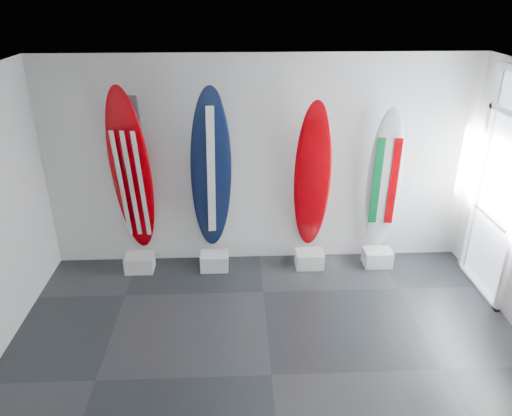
{
  "coord_description": "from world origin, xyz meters",
  "views": [
    {
      "loc": [
        -0.34,
        -3.95,
        3.78
      ],
      "look_at": [
        -0.1,
        1.4,
        1.32
      ],
      "focal_mm": 34.13,
      "sensor_mm": 36.0,
      "label": 1
    }
  ],
  "objects_px": {
    "surfboard_swiss": "(312,178)",
    "surfboard_italy": "(384,181)",
    "surfboard_usa": "(131,173)",
    "surfboard_navy": "(211,173)"
  },
  "relations": [
    {
      "from": "surfboard_swiss",
      "to": "surfboard_italy",
      "type": "xyz_separation_m",
      "value": [
        1.01,
        0.0,
        -0.06
      ]
    },
    {
      "from": "surfboard_usa",
      "to": "surfboard_italy",
      "type": "distance_m",
      "value": 3.48
    },
    {
      "from": "surfboard_usa",
      "to": "surfboard_navy",
      "type": "xyz_separation_m",
      "value": [
        1.08,
        0.0,
        -0.01
      ]
    },
    {
      "from": "surfboard_usa",
      "to": "surfboard_navy",
      "type": "distance_m",
      "value": 1.08
    },
    {
      "from": "surfboard_usa",
      "to": "surfboard_swiss",
      "type": "distance_m",
      "value": 2.47
    },
    {
      "from": "surfboard_navy",
      "to": "surfboard_italy",
      "type": "distance_m",
      "value": 2.41
    },
    {
      "from": "surfboard_navy",
      "to": "surfboard_italy",
      "type": "relative_size",
      "value": 1.17
    },
    {
      "from": "surfboard_navy",
      "to": "surfboard_swiss",
      "type": "height_order",
      "value": "surfboard_navy"
    },
    {
      "from": "surfboard_usa",
      "to": "surfboard_navy",
      "type": "bearing_deg",
      "value": 7.77
    },
    {
      "from": "surfboard_usa",
      "to": "surfboard_italy",
      "type": "xyz_separation_m",
      "value": [
        3.48,
        0.0,
        -0.17
      ]
    }
  ]
}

